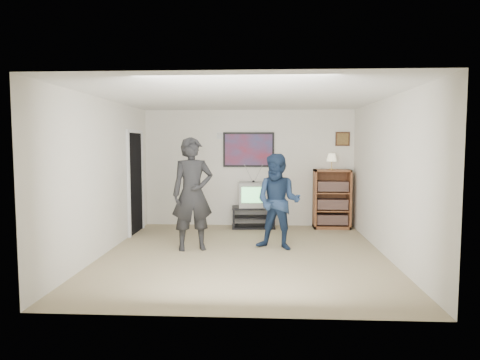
# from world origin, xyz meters

# --- Properties ---
(room_shell) EXTENTS (4.51, 5.00, 2.51)m
(room_shell) POSITION_xyz_m (0.00, 0.35, 1.25)
(room_shell) COLOR #8E7C5A
(room_shell) RESTS_ON ground
(media_stand) EXTENTS (0.93, 0.56, 0.45)m
(media_stand) POSITION_xyz_m (0.11, 2.23, 0.22)
(media_stand) COLOR black
(media_stand) RESTS_ON room_shell
(crt_television) EXTENTS (0.65, 0.56, 0.52)m
(crt_television) POSITION_xyz_m (0.11, 2.23, 0.71)
(crt_television) COLOR gray
(crt_television) RESTS_ON media_stand
(bookshelf) EXTENTS (0.75, 0.43, 1.24)m
(bookshelf) POSITION_xyz_m (1.76, 2.28, 0.62)
(bookshelf) COLOR brown
(bookshelf) RESTS_ON room_shell
(table_lamp) EXTENTS (0.21, 0.21, 0.34)m
(table_lamp) POSITION_xyz_m (1.74, 2.23, 1.41)
(table_lamp) COLOR beige
(table_lamp) RESTS_ON bookshelf
(person_tall) EXTENTS (0.79, 0.64, 1.89)m
(person_tall) POSITION_xyz_m (-0.87, 0.29, 0.94)
(person_tall) COLOR black
(person_tall) RESTS_ON room_shell
(person_short) EXTENTS (0.94, 0.83, 1.61)m
(person_short) POSITION_xyz_m (0.56, 0.39, 0.81)
(person_short) COLOR #1A2A47
(person_short) RESTS_ON room_shell
(controller_left) EXTENTS (0.06, 0.12, 0.04)m
(controller_left) POSITION_xyz_m (-0.86, 0.51, 1.21)
(controller_left) COLOR white
(controller_left) RESTS_ON person_tall
(controller_right) EXTENTS (0.06, 0.13, 0.04)m
(controller_right) POSITION_xyz_m (0.51, 0.63, 1.10)
(controller_right) COLOR white
(controller_right) RESTS_ON person_short
(poster) EXTENTS (1.10, 0.03, 0.75)m
(poster) POSITION_xyz_m (0.00, 2.48, 1.65)
(poster) COLOR black
(poster) RESTS_ON room_shell
(air_vent) EXTENTS (0.28, 0.02, 0.14)m
(air_vent) POSITION_xyz_m (-0.55, 2.48, 1.95)
(air_vent) COLOR white
(air_vent) RESTS_ON room_shell
(small_picture) EXTENTS (0.30, 0.03, 0.30)m
(small_picture) POSITION_xyz_m (2.00, 2.48, 1.88)
(small_picture) COLOR black
(small_picture) RESTS_ON room_shell
(doorway) EXTENTS (0.03, 0.85, 2.00)m
(doorway) POSITION_xyz_m (-2.23, 1.60, 1.00)
(doorway) COLOR black
(doorway) RESTS_ON room_shell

